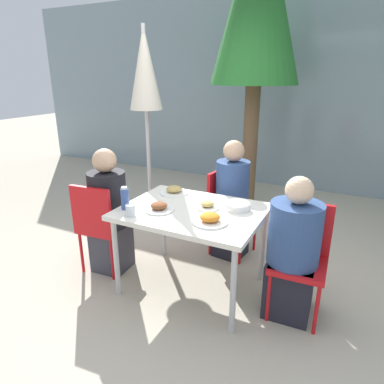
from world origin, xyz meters
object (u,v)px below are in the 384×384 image
Objects in this scene: chair_far at (227,205)px; closed_umbrella at (145,79)px; chair_left at (100,222)px; person_right at (293,254)px; drinking_cup at (130,210)px; person_left at (109,215)px; chair_right at (301,251)px; bottle at (125,199)px; salad_bowl at (237,206)px; person_far at (232,203)px.

closed_umbrella is at bearing -95.59° from chair_far.
person_right reaches higher than chair_left.
closed_umbrella is at bearing 118.07° from drinking_cup.
person_right is at bearing 56.04° from chair_far.
person_left is 1.70m from chair_right.
chair_right is 0.38× the size of closed_umbrella.
chair_left is at bearing 6.33° from chair_right.
bottle is at bearing 142.35° from drinking_cup.
closed_umbrella is 1.65m from bottle.
salad_bowl is (1.42, -0.85, -0.96)m from closed_umbrella.
salad_bowl is at bearing 10.28° from chair_left.
chair_left is 1.00× the size of chair_right.
drinking_cup is at bearing -34.88° from person_left.
chair_right reaches higher than drinking_cup.
person_left is (0.04, 0.08, 0.04)m from chair_left.
chair_left is 0.38× the size of closed_umbrella.
person_left is 0.46m from bottle.
salad_bowl is at bearing 32.15° from person_far.
person_far is at bearing -38.89° from chair_right.
person_right is 1.28× the size of chair_far.
person_far reaches higher than drinking_cup.
closed_umbrella is at bearing 115.51° from bottle.
closed_umbrella reaches higher than person_left.
person_right is 0.98m from person_far.
person_right is at bearing -1.06° from person_left.
person_far is (-0.72, 0.65, 0.05)m from person_right.
person_right reaches higher than chair_right.
chair_left is 4.55× the size of bottle.
chair_right and chair_far have the same top height.
bottle is at bearing -153.88° from salad_bowl.
chair_right is 4.55× the size of bottle.
person_left is at bearing 152.47° from bottle.
closed_umbrella reaches higher than chair_right.
chair_far is at bearing -44.21° from person_right.
person_far reaches higher than chair_far.
closed_umbrella is at bearing -27.05° from chair_right.
chair_left is 0.78× the size of person_right.
chair_right is at bearing -5.42° from salad_bowl.
chair_far is 9.72× the size of drinking_cup.
person_far reaches higher than person_right.
drinking_cup is at bearing 14.58° from person_right.
chair_far is at bearing 69.92° from drinking_cup.
person_right is at bearing 16.88° from drinking_cup.
bottle is at bearing -64.49° from closed_umbrella.
person_far reaches higher than chair_right.
person_left is 0.57m from drinking_cup.
chair_left is 1.69m from person_right.
salad_bowl is at bearing -7.72° from chair_right.
person_far is at bearing -15.50° from closed_umbrella.
drinking_cup is (0.12, -0.09, -0.05)m from bottle.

